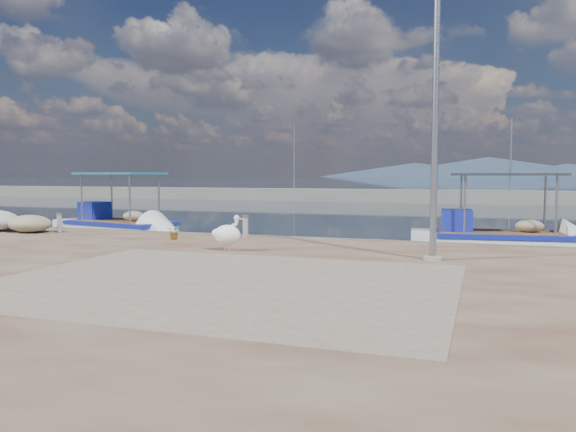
{
  "coord_description": "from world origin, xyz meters",
  "views": [
    {
      "loc": [
        5.85,
        -12.93,
        2.62
      ],
      "look_at": [
        0.0,
        3.8,
        1.3
      ],
      "focal_mm": 35.0,
      "sensor_mm": 36.0,
      "label": 1
    }
  ],
  "objects_px": {
    "boat_right": "(503,243)",
    "pelican": "(228,234)",
    "lamp_post": "(435,126)",
    "boat_left": "(120,230)",
    "bollard_near": "(245,225)"
  },
  "relations": [
    {
      "from": "lamp_post",
      "to": "bollard_near",
      "type": "xyz_separation_m",
      "value": [
        -6.45,
        3.21,
        -2.89
      ]
    },
    {
      "from": "pelican",
      "to": "lamp_post",
      "type": "bearing_deg",
      "value": -5.69
    },
    {
      "from": "boat_left",
      "to": "boat_right",
      "type": "bearing_deg",
      "value": 13.51
    },
    {
      "from": "boat_left",
      "to": "bollard_near",
      "type": "bearing_deg",
      "value": -9.69
    },
    {
      "from": "boat_right",
      "to": "pelican",
      "type": "xyz_separation_m",
      "value": [
        -7.32,
        -6.61,
        0.73
      ]
    },
    {
      "from": "boat_left",
      "to": "boat_right",
      "type": "xyz_separation_m",
      "value": [
        15.34,
        0.46,
        -0.0
      ]
    },
    {
      "from": "boat_right",
      "to": "lamp_post",
      "type": "bearing_deg",
      "value": -112.58
    },
    {
      "from": "boat_left",
      "to": "boat_right",
      "type": "relative_size",
      "value": 1.03
    },
    {
      "from": "bollard_near",
      "to": "lamp_post",
      "type": "bearing_deg",
      "value": -26.45
    },
    {
      "from": "lamp_post",
      "to": "bollard_near",
      "type": "relative_size",
      "value": 9.35
    },
    {
      "from": "boat_right",
      "to": "bollard_near",
      "type": "bearing_deg",
      "value": -165.4
    },
    {
      "from": "lamp_post",
      "to": "pelican",
      "type": "bearing_deg",
      "value": -178.3
    },
    {
      "from": "bollard_near",
      "to": "pelican",
      "type": "bearing_deg",
      "value": -74.38
    },
    {
      "from": "boat_left",
      "to": "boat_right",
      "type": "height_order",
      "value": "boat_left"
    },
    {
      "from": "bollard_near",
      "to": "boat_right",
      "type": "bearing_deg",
      "value": 21.41
    }
  ]
}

